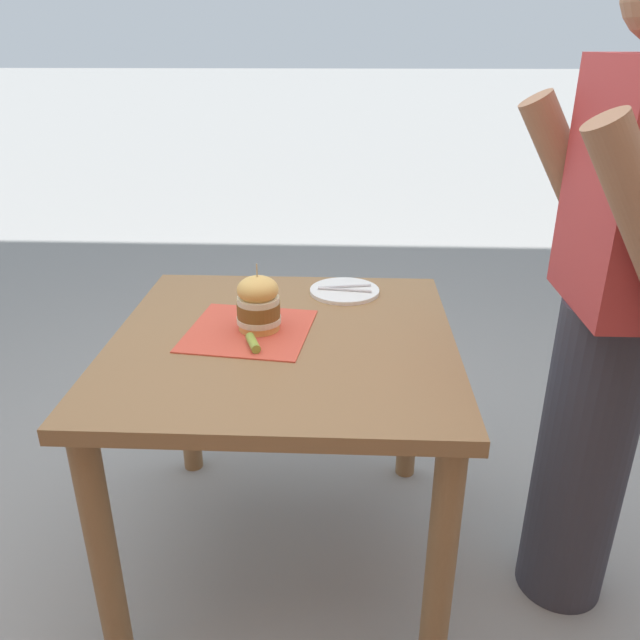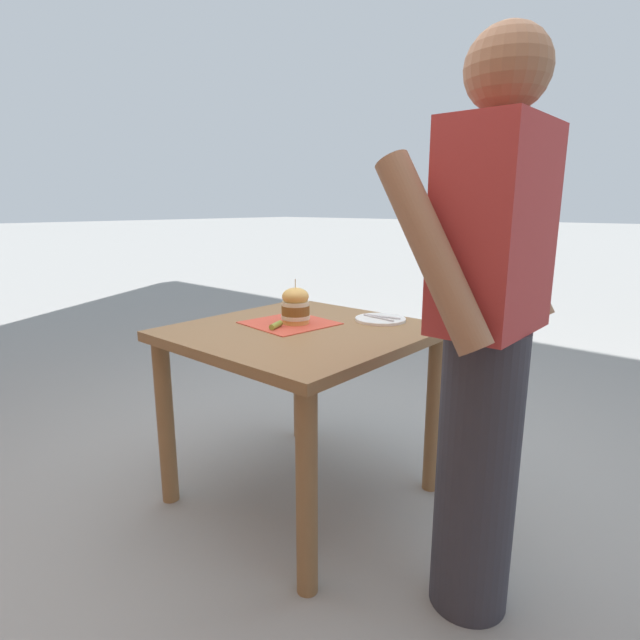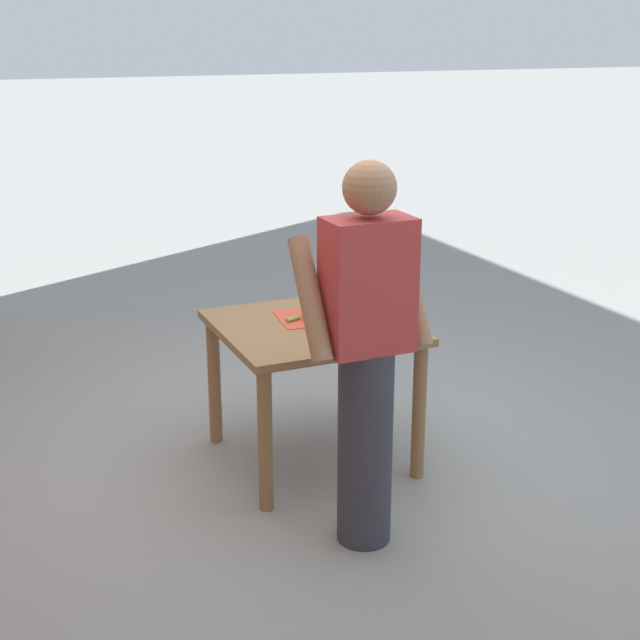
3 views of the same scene
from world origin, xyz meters
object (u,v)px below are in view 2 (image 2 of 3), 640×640
(sandwich, at_px, (296,306))
(diner_across_table, at_px, (486,334))
(patio_table, at_px, (302,358))
(pickle_spear, at_px, (276,325))
(side_plate_with_forks, at_px, (380,319))

(sandwich, relative_size, diner_across_table, 0.11)
(patio_table, distance_m, sandwich, 0.22)
(pickle_spear, bearing_deg, diner_across_table, 88.64)
(pickle_spear, height_order, diner_across_table, diner_across_table)
(pickle_spear, height_order, side_plate_with_forks, pickle_spear)
(patio_table, height_order, diner_across_table, diner_across_table)
(pickle_spear, relative_size, diner_across_table, 0.05)
(sandwich, relative_size, pickle_spear, 2.32)
(sandwich, xyz_separation_m, diner_across_table, (0.14, 0.88, 0.05))
(patio_table, bearing_deg, pickle_spear, -42.33)
(sandwich, height_order, pickle_spear, sandwich)
(diner_across_table, bearing_deg, pickle_spear, -91.36)
(pickle_spear, bearing_deg, sandwich, 179.60)
(side_plate_with_forks, distance_m, diner_across_table, 0.79)
(diner_across_table, bearing_deg, sandwich, -98.78)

